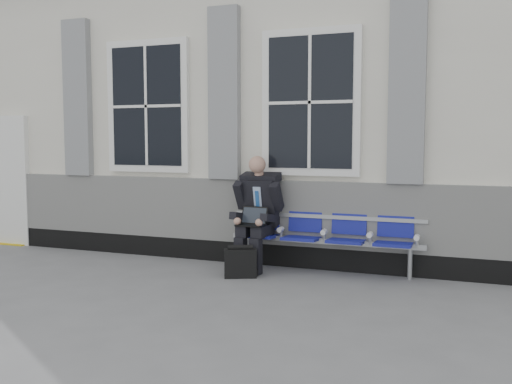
% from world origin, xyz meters
% --- Properties ---
extents(ground, '(70.00, 70.00, 0.00)m').
position_xyz_m(ground, '(0.00, 0.00, 0.00)').
color(ground, slate).
rests_on(ground, ground).
extents(station_building, '(14.40, 4.40, 4.49)m').
position_xyz_m(station_building, '(-0.02, 3.47, 2.22)').
color(station_building, silver).
rests_on(station_building, ground).
extents(bench, '(2.60, 0.47, 0.91)m').
position_xyz_m(bench, '(0.60, 1.32, 0.55)').
color(bench, '#9EA0A3').
rests_on(bench, ground).
extents(businessman, '(0.65, 0.87, 1.54)m').
position_xyz_m(businessman, '(-0.30, 1.18, 0.82)').
color(businessman, black).
rests_on(businessman, ground).
extents(briefcase, '(0.44, 0.33, 0.42)m').
position_xyz_m(briefcase, '(-0.34, 0.65, 0.19)').
color(briefcase, black).
rests_on(briefcase, ground).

